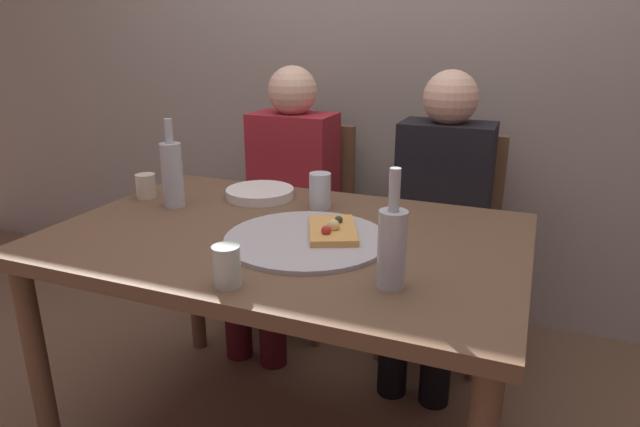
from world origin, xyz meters
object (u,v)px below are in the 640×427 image
dining_table (286,259)px  wine_bottle (392,245)px  pizza_slice_last (332,230)px  chair_right (443,229)px  beer_bottle (172,173)px  tumbler_far (227,266)px  chair_left (300,211)px  guest_in_sweater (285,193)px  wine_glass (146,186)px  tumbler_near (320,191)px  guest_in_beanie (439,210)px  plate_stack (260,193)px  pizza_tray (307,239)px

dining_table → wine_bottle: wine_bottle is taller
pizza_slice_last → chair_right: chair_right is taller
beer_bottle → tumbler_far: size_ratio=2.99×
chair_left → guest_in_sweater: (0.00, -0.15, 0.13)m
wine_bottle → guest_in_sweater: 1.19m
chair_left → wine_glass: bearing=69.7°
beer_bottle → tumbler_near: bearing=19.8°
tumbler_far → guest_in_beanie: size_ratio=0.08×
pizza_slice_last → wine_bottle: (0.23, -0.24, 0.08)m
wine_bottle → plate_stack: (-0.61, 0.51, -0.08)m
pizza_tray → chair_left: 1.02m
pizza_tray → beer_bottle: (-0.54, 0.13, 0.11)m
beer_bottle → tumbler_far: beer_bottle is taller
pizza_tray → pizza_slice_last: size_ratio=1.81×
guest_in_sweater → guest_in_beanie: same height
chair_left → guest_in_sweater: bearing=90.0°
tumbler_near → chair_left: size_ratio=0.13×
tumbler_near → tumbler_far: (0.02, -0.62, -0.01)m
wine_bottle → wine_glass: (-0.98, 0.36, -0.06)m
guest_in_beanie → pizza_slice_last: bearing=75.1°
pizza_tray → wine_glass: wine_glass is taller
pizza_slice_last → dining_table: bearing=-174.9°
beer_bottle → chair_right: 1.14m
wine_bottle → dining_table: bearing=148.6°
plate_stack → guest_in_sweater: bearing=104.0°
wine_bottle → chair_left: (-0.71, 1.08, -0.34)m
tumbler_far → guest_in_sweater: guest_in_sweater is taller
chair_left → chair_right: size_ratio=1.00×
beer_bottle → wine_glass: size_ratio=3.48×
tumbler_far → plate_stack: size_ratio=0.41×
dining_table → chair_right: size_ratio=1.50×
dining_table → tumbler_far: (0.03, -0.37, 0.13)m
dining_table → guest_in_sweater: guest_in_sweater is taller
tumbler_far → chair_right: size_ratio=0.11×
pizza_slice_last → plate_stack: (-0.37, 0.27, -0.01)m
pizza_slice_last → plate_stack: bearing=144.2°
pizza_slice_last → wine_glass: bearing=170.8°
pizza_tray → wine_bottle: bearing=-32.9°
beer_bottle → guest_in_sweater: bearing=79.5°
wine_bottle → pizza_tray: bearing=147.1°
beer_bottle → guest_in_sweater: guest_in_sweater is taller
tumbler_near → guest_in_beanie: (0.32, 0.45, -0.17)m
wine_bottle → tumbler_far: wine_bottle is taller
guest_in_sweater → wine_bottle: bearing=127.5°
pizza_slice_last → chair_left: 1.00m
wine_bottle → tumbler_near: size_ratio=2.37×
tumbler_near → tumbler_far: tumbler_near is taller
plate_stack → chair_right: (0.56, 0.57, -0.25)m
pizza_tray → wine_bottle: size_ratio=1.65×
dining_table → guest_in_beanie: (0.32, 0.70, -0.02)m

